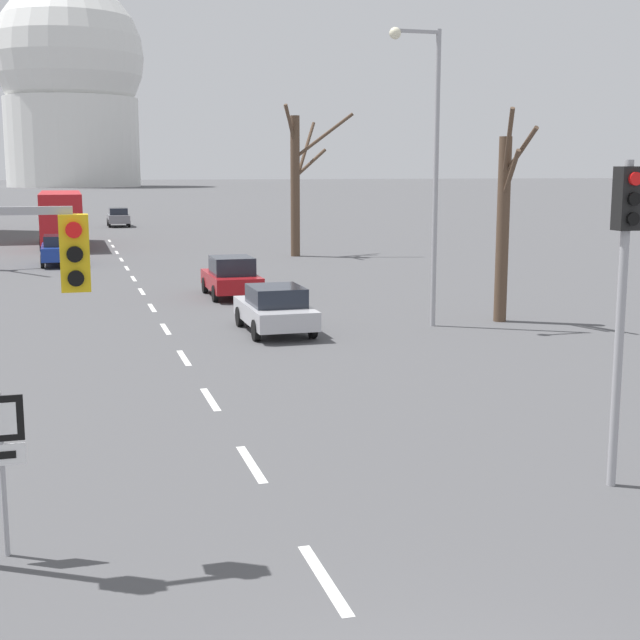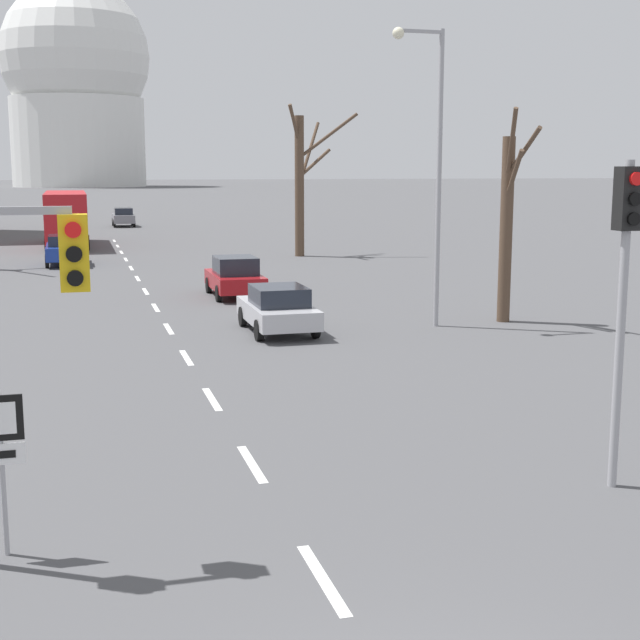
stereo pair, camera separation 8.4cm
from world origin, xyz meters
name	(u,v)px [view 1 (the left image)]	position (x,y,z in m)	size (l,w,h in m)	color
lane_stripe_0	(324,579)	(0.00, 3.80, 0.00)	(0.16, 2.00, 0.01)	silver
lane_stripe_1	(251,464)	(0.00, 8.30, 0.00)	(0.16, 2.00, 0.01)	silver
lane_stripe_2	(210,399)	(0.00, 12.80, 0.00)	(0.16, 2.00, 0.01)	silver
lane_stripe_3	(184,358)	(0.00, 17.30, 0.00)	(0.16, 2.00, 0.01)	silver
lane_stripe_4	(166,329)	(0.00, 21.80, 0.00)	(0.16, 2.00, 0.01)	silver
lane_stripe_5	(152,308)	(0.00, 26.30, 0.00)	(0.16, 2.00, 0.01)	silver
lane_stripe_6	(142,292)	(0.00, 30.80, 0.00)	(0.16, 2.00, 0.01)	silver
lane_stripe_7	(134,279)	(0.00, 35.30, 0.00)	(0.16, 2.00, 0.01)	silver
lane_stripe_8	(127,268)	(0.00, 39.80, 0.00)	(0.16, 2.00, 0.01)	silver
lane_stripe_9	(121,260)	(0.00, 44.30, 0.00)	(0.16, 2.00, 0.01)	silver
lane_stripe_10	(117,252)	(0.00, 48.80, 0.00)	(0.16, 2.00, 0.01)	silver
lane_stripe_11	(113,246)	(0.00, 53.30, 0.00)	(0.16, 2.00, 0.01)	silver
lane_stripe_12	(109,241)	(0.00, 57.80, 0.00)	(0.16, 2.00, 0.01)	silver
traffic_signal_near_left	(0,286)	(-3.68, 5.39, 3.58)	(1.74, 0.34, 4.74)	#9E9EA3
traffic_signal_near_right	(624,263)	(5.33, 5.70, 3.57)	(0.36, 0.34, 5.13)	#9E9EA3
route_sign_post	(1,447)	(-3.80, 5.57, 1.49)	(0.60, 0.08, 2.21)	#9E9EA3
street_lamp_right	(429,152)	(8.08, 20.04, 5.51)	(1.68, 0.36, 9.19)	#9E9EA3
sedan_near_left	(275,308)	(3.21, 20.32, 0.74)	(1.91, 4.11, 1.45)	#B7B7BC
sedan_near_right	(60,249)	(-3.24, 42.29, 0.82)	(1.91, 4.41, 1.58)	navy
sedan_mid_centre	(231,277)	(3.30, 28.34, 0.80)	(1.90, 4.10, 1.59)	maroon
sedan_far_left	(118,217)	(1.53, 73.43, 0.83)	(1.84, 4.13, 1.61)	slate
city_bus	(61,215)	(-3.14, 53.96, 2.05)	(2.66, 10.80, 3.48)	red
bare_tree_right_near	(297,178)	(9.96, 43.69, 4.48)	(4.20, 3.20, 8.66)	brown
bare_tree_right_far	(504,222)	(10.82, 20.18, 3.29)	(0.72, 1.94, 6.87)	brown
capitol_dome	(70,85)	(0.00, 251.95, 27.44)	(39.88, 39.88, 56.33)	silver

